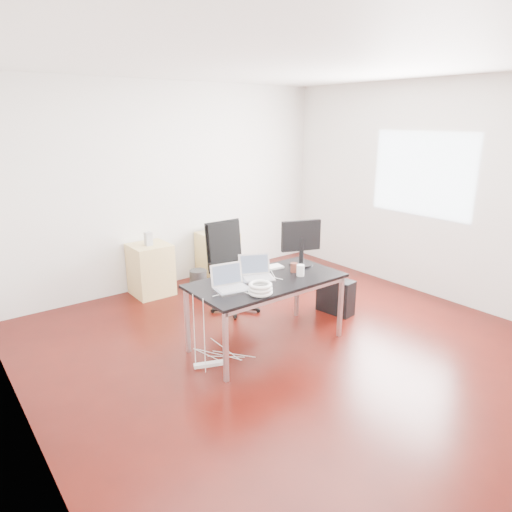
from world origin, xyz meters
TOP-DOWN VIEW (x-y plane):
  - room_shell at (0.04, 0.00)m, footprint 5.00×5.00m
  - desk at (-0.17, 0.14)m, footprint 1.60×0.80m
  - office_chair at (0.08, 1.17)m, footprint 0.48×0.50m
  - filing_cabinet_left at (-0.51, 2.23)m, footprint 0.50×0.50m
  - filing_cabinet_right at (0.57, 2.23)m, footprint 0.50×0.50m
  - pc_tower at (1.02, 0.27)m, footprint 0.27×0.48m
  - wastebasket at (0.08, 1.99)m, footprint 0.26×0.26m
  - power_strip at (-0.90, 0.12)m, footprint 0.30×0.16m
  - laptop_left at (-0.62, 0.15)m, footprint 0.37×0.31m
  - laptop_right at (-0.22, 0.25)m, footprint 0.41×0.37m
  - monitor at (0.43, 0.29)m, footprint 0.44×0.26m
  - keyboard at (-0.00, 0.40)m, footprint 0.45×0.20m
  - cup_white at (0.17, 0.01)m, footprint 0.09×0.09m
  - cup_brown at (0.20, 0.15)m, footprint 0.09×0.09m
  - cable_coil at (-0.47, -0.13)m, footprint 0.24×0.24m
  - power_adapter at (-0.41, -0.04)m, footprint 0.09×0.09m
  - speaker at (-0.53, 2.19)m, footprint 0.09×0.08m
  - navy_garment at (0.61, 2.24)m, footprint 0.31×0.25m

SIDE VIEW (x-z plane):
  - power_strip at x=-0.90m, z-range 0.00..0.04m
  - wastebasket at x=0.08m, z-range 0.00..0.28m
  - pc_tower at x=1.02m, z-range 0.00..0.44m
  - filing_cabinet_left at x=-0.51m, z-range 0.00..0.70m
  - filing_cabinet_right at x=0.57m, z-range 0.00..0.70m
  - office_chair at x=0.08m, z-range 0.06..1.15m
  - desk at x=-0.17m, z-range 0.31..1.04m
  - keyboard at x=0.00m, z-range 0.73..0.75m
  - power_adapter at x=-0.41m, z-range 0.73..0.76m
  - navy_garment at x=0.61m, z-range 0.70..0.79m
  - cup_brown at x=0.20m, z-range 0.73..0.83m
  - cable_coil at x=-0.47m, z-range 0.73..0.84m
  - laptop_left at x=-0.62m, z-range 0.67..0.90m
  - laptop_right at x=-0.22m, z-range 0.67..0.90m
  - speaker at x=-0.53m, z-range 0.70..0.88m
  - cup_white at x=0.17m, z-range 0.73..0.85m
  - monitor at x=0.43m, z-range 0.76..1.27m
  - room_shell at x=0.04m, z-range -1.10..3.90m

